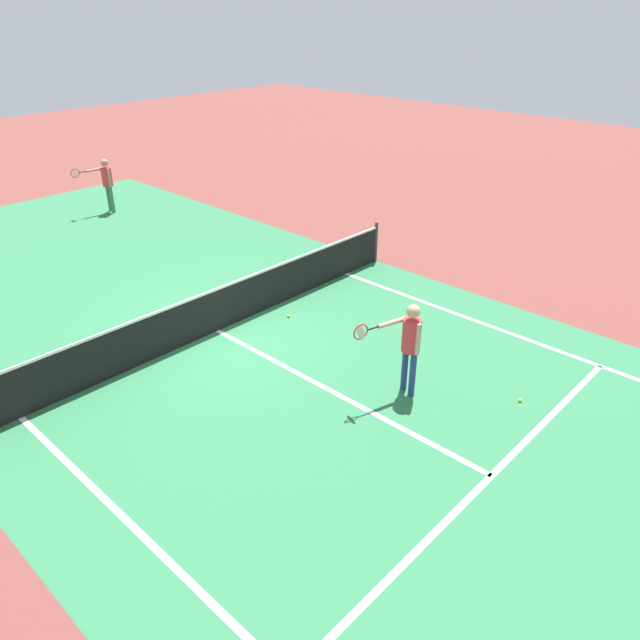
% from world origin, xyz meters
% --- Properties ---
extents(ground_plane, '(60.00, 60.00, 0.00)m').
position_xyz_m(ground_plane, '(0.00, 0.00, 0.00)').
color(ground_plane, brown).
extents(court_surface_inbounds, '(10.62, 24.40, 0.00)m').
position_xyz_m(court_surface_inbounds, '(0.00, 0.00, 0.00)').
color(court_surface_inbounds, '#2D7247').
rests_on(court_surface_inbounds, ground_plane).
extents(line_sideline_right, '(0.10, 11.89, 0.01)m').
position_xyz_m(line_sideline_right, '(4.11, -5.95, 0.00)').
color(line_sideline_right, white).
rests_on(line_sideline_right, ground_plane).
extents(line_service_near, '(8.22, 0.10, 0.01)m').
position_xyz_m(line_service_near, '(0.00, -6.40, 0.00)').
color(line_service_near, white).
rests_on(line_service_near, ground_plane).
extents(line_center_service, '(0.10, 6.40, 0.01)m').
position_xyz_m(line_center_service, '(0.00, -3.20, 0.00)').
color(line_center_service, white).
rests_on(line_center_service, ground_plane).
extents(net, '(10.66, 0.09, 1.07)m').
position_xyz_m(net, '(0.00, 0.00, 0.49)').
color(net, '#33383D').
rests_on(net, ground_plane).
extents(player_near, '(1.14, 0.74, 1.72)m').
position_xyz_m(player_near, '(0.88, -4.21, 1.07)').
color(player_near, navy).
rests_on(player_near, ground_plane).
extents(player_far, '(1.22, 0.55, 1.71)m').
position_xyz_m(player_far, '(2.68, 8.95, 1.07)').
color(player_far, '#3F7247').
rests_on(player_far, ground_plane).
extents(tennis_ball_near_net, '(0.07, 0.07, 0.07)m').
position_xyz_m(tennis_ball_near_net, '(1.45, -0.65, 0.03)').
color(tennis_ball_near_net, '#CCE033').
rests_on(tennis_ball_near_net, ground_plane).
extents(tennis_ball_mid_court, '(0.07, 0.07, 0.07)m').
position_xyz_m(tennis_ball_mid_court, '(2.00, -5.83, 0.03)').
color(tennis_ball_mid_court, '#CCE033').
rests_on(tennis_ball_mid_court, ground_plane).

